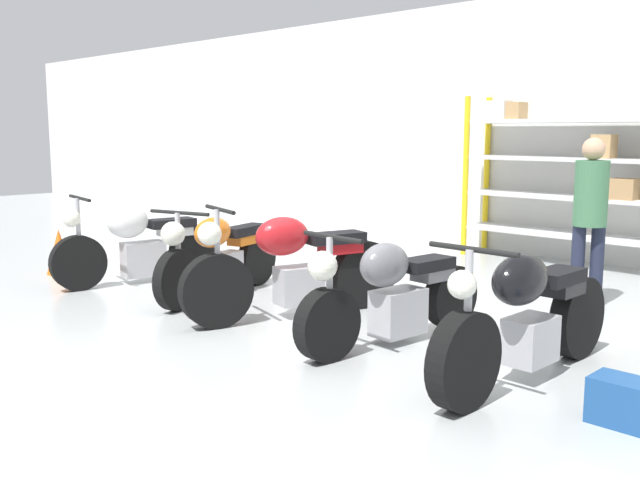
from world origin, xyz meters
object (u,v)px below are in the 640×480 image
at_px(motorcycle_white, 138,243).
at_px(motorcycle_black, 527,317).
at_px(motorcycle_grey, 392,293).
at_px(motorcycle_orange, 219,255).
at_px(shelving_rack, 581,169).
at_px(motorcycle_red, 293,267).
at_px(toolbox, 630,403).
at_px(person_browsing, 590,208).
at_px(traffic_cone, 59,251).

distance_m(motorcycle_white, motorcycle_black, 4.81).
height_order(motorcycle_white, motorcycle_grey, motorcycle_white).
bearing_deg(motorcycle_orange, shelving_rack, 141.17).
xyz_separation_m(shelving_rack, motorcycle_black, (1.68, -4.44, -0.79)).
height_order(motorcycle_red, motorcycle_grey, motorcycle_red).
distance_m(motorcycle_grey, toolbox, 2.09).
relative_size(motorcycle_orange, motorcycle_grey, 0.96).
bearing_deg(motorcycle_orange, motorcycle_white, -95.31).
xyz_separation_m(motorcycle_white, person_browsing, (4.17, 2.50, 0.52)).
relative_size(motorcycle_white, toolbox, 4.50).
bearing_deg(motorcycle_white, shelving_rack, 156.26).
relative_size(motorcycle_grey, traffic_cone, 3.67).
bearing_deg(shelving_rack, toolbox, -62.02).
bearing_deg(person_browsing, motorcycle_red, 109.62).
relative_size(motorcycle_black, person_browsing, 1.29).
distance_m(shelving_rack, motorcycle_orange, 4.80).
xyz_separation_m(shelving_rack, person_browsing, (1.04, -2.05, -0.27)).
relative_size(person_browsing, traffic_cone, 3.04).
relative_size(motorcycle_orange, traffic_cone, 3.52).
height_order(motorcycle_white, motorcycle_black, same).
height_order(shelving_rack, motorcycle_red, shelving_rack).
xyz_separation_m(shelving_rack, motorcycle_grey, (0.45, -4.38, -0.83)).
bearing_deg(shelving_rack, motorcycle_grey, -84.11).
relative_size(motorcycle_orange, motorcycle_black, 0.90).
relative_size(shelving_rack, motorcycle_red, 1.43).
bearing_deg(motorcycle_grey, traffic_cone, -78.13).
relative_size(shelving_rack, toolbox, 7.02).
xyz_separation_m(motorcycle_orange, motorcycle_black, (3.58, -0.10, 0.01)).
xyz_separation_m(motorcycle_black, traffic_cone, (-5.97, -0.50, -0.18)).
xyz_separation_m(motorcycle_orange, toolbox, (4.40, -0.37, -0.31)).
distance_m(motorcycle_white, motorcycle_grey, 3.58).
xyz_separation_m(shelving_rack, motorcycle_red, (-0.75, -4.36, -0.77)).
xyz_separation_m(motorcycle_black, toolbox, (0.82, -0.27, -0.32)).
distance_m(person_browsing, traffic_cone, 6.11).
xyz_separation_m(person_browsing, traffic_cone, (-5.34, -2.89, -0.71)).
height_order(motorcycle_orange, motorcycle_red, motorcycle_red).
distance_m(motorcycle_red, person_browsing, 2.97).
distance_m(motorcycle_white, toolbox, 5.64).
distance_m(shelving_rack, motorcycle_black, 4.81).
distance_m(motorcycle_orange, motorcycle_grey, 2.35).
bearing_deg(shelving_rack, motorcycle_white, -124.50).
bearing_deg(motorcycle_black, motorcycle_grey, -91.48).
distance_m(motorcycle_grey, motorcycle_black, 1.23).
bearing_deg(toolbox, motorcycle_orange, 175.19).
xyz_separation_m(motorcycle_grey, toolbox, (2.05, -0.32, -0.28)).
bearing_deg(motorcycle_white, motorcycle_orange, 110.64).
height_order(shelving_rack, person_browsing, shelving_rack).
relative_size(shelving_rack, motorcycle_orange, 1.60).
height_order(person_browsing, traffic_cone, person_browsing).
distance_m(motorcycle_white, motorcycle_red, 2.39).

